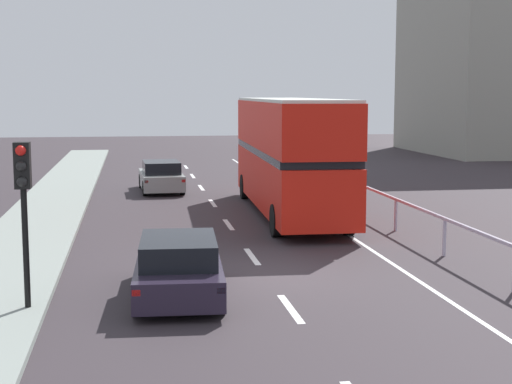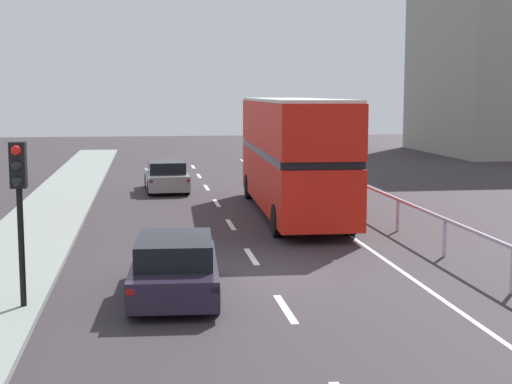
{
  "view_description": "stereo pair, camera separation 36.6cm",
  "coord_description": "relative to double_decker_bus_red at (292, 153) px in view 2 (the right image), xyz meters",
  "views": [
    {
      "loc": [
        -3.1,
        -17.59,
        4.34
      ],
      "look_at": [
        0.26,
        3.05,
        1.61
      ],
      "focal_mm": 53.44,
      "sensor_mm": 36.0,
      "label": 1
    },
    {
      "loc": [
        -2.74,
        -17.64,
        4.34
      ],
      "look_at": [
        0.26,
        3.05,
        1.61
      ],
      "focal_mm": 53.44,
      "sensor_mm": 36.0,
      "label": 2
    }
  ],
  "objects": [
    {
      "name": "lane_paint_markings",
      "position": [
        -0.21,
        -0.56,
        -2.22
      ],
      "size": [
        3.56,
        46.0,
        0.01
      ],
      "color": "silver",
      "rests_on": "ground"
    },
    {
      "name": "bridge_side_railing",
      "position": [
        2.68,
        0.1,
        -1.36
      ],
      "size": [
        0.1,
        42.0,
        1.05
      ],
      "color": "#B8ABBF",
      "rests_on": "ground"
    },
    {
      "name": "double_decker_bus_red",
      "position": [
        0.0,
        0.0,
        0.0
      ],
      "size": [
        2.83,
        11.56,
        4.14
      ],
      "rotation": [
        0.0,
        0.0,
        -0.03
      ],
      "color": "red",
      "rests_on": "ground"
    },
    {
      "name": "sedan_car_ahead",
      "position": [
        -4.29,
        7.26,
        -1.57
      ],
      "size": [
        1.94,
        4.22,
        1.36
      ],
      "rotation": [
        0.0,
        0.0,
        0.04
      ],
      "color": "gray",
      "rests_on": "ground"
    },
    {
      "name": "ground_plane",
      "position": [
        -2.42,
        -8.9,
        -2.27
      ],
      "size": [
        74.32,
        120.0,
        0.1
      ],
      "primitive_type": "cube",
      "color": "#322B30"
    },
    {
      "name": "traffic_signal_pole",
      "position": [
        -7.62,
        -11.35,
        0.36
      ],
      "size": [
        0.3,
        0.42,
        3.26
      ],
      "color": "black",
      "rests_on": "near_sidewalk_kerb"
    },
    {
      "name": "hatchback_car_near",
      "position": [
        -4.6,
        -10.51,
        -1.59
      ],
      "size": [
        2.03,
        4.3,
        1.31
      ],
      "rotation": [
        0.0,
        0.0,
        -0.06
      ],
      "color": "#261D2F",
      "rests_on": "ground"
    }
  ]
}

